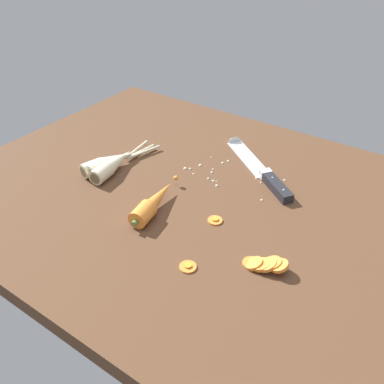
{
  "coord_description": "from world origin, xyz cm",
  "views": [
    {
      "loc": [
        45.57,
        -68.27,
        57.86
      ],
      "look_at": [
        0.0,
        -2.0,
        1.5
      ],
      "focal_mm": 38.66,
      "sensor_mm": 36.0,
      "label": 1
    }
  ],
  "objects_px": {
    "carrot_slice_stack": "(264,264)",
    "parsnip_mid_right": "(114,164)",
    "carrot_slice_stray_near": "(215,220)",
    "carrot_slice_stray_mid": "(188,266)",
    "whole_carrot": "(153,203)",
    "parsnip_front": "(112,162)",
    "parsnip_mid_left": "(110,162)",
    "chefs_knife": "(255,164)"
  },
  "relations": [
    {
      "from": "carrot_slice_stack",
      "to": "carrot_slice_stray_mid",
      "type": "height_order",
      "value": "carrot_slice_stack"
    },
    {
      "from": "parsnip_mid_right",
      "to": "carrot_slice_stray_mid",
      "type": "distance_m",
      "value": 0.4
    },
    {
      "from": "parsnip_front",
      "to": "whole_carrot",
      "type": "bearing_deg",
      "value": -21.35
    },
    {
      "from": "parsnip_front",
      "to": "parsnip_mid_left",
      "type": "height_order",
      "value": "same"
    },
    {
      "from": "parsnip_mid_left",
      "to": "carrot_slice_stray_near",
      "type": "bearing_deg",
      "value": -5.1
    },
    {
      "from": "chefs_knife",
      "to": "carrot_slice_stack",
      "type": "bearing_deg",
      "value": -60.03
    },
    {
      "from": "chefs_knife",
      "to": "parsnip_front",
      "type": "bearing_deg",
      "value": -143.63
    },
    {
      "from": "parsnip_mid_right",
      "to": "carrot_slice_stray_mid",
      "type": "bearing_deg",
      "value": -26.29
    },
    {
      "from": "parsnip_mid_left",
      "to": "carrot_slice_stray_mid",
      "type": "xyz_separation_m",
      "value": [
        0.38,
        -0.18,
        -0.02
      ]
    },
    {
      "from": "chefs_knife",
      "to": "whole_carrot",
      "type": "height_order",
      "value": "whole_carrot"
    },
    {
      "from": "carrot_slice_stack",
      "to": "carrot_slice_stray_near",
      "type": "bearing_deg",
      "value": 156.1
    },
    {
      "from": "parsnip_mid_right",
      "to": "carrot_slice_stray_near",
      "type": "bearing_deg",
      "value": -4.85
    },
    {
      "from": "carrot_slice_stack",
      "to": "carrot_slice_stray_near",
      "type": "height_order",
      "value": "carrot_slice_stack"
    },
    {
      "from": "parsnip_front",
      "to": "parsnip_mid_left",
      "type": "xyz_separation_m",
      "value": [
        -0.01,
        -0.0,
        -0.0
      ]
    },
    {
      "from": "carrot_slice_stray_near",
      "to": "carrot_slice_stray_mid",
      "type": "relative_size",
      "value": 0.98
    },
    {
      "from": "parsnip_mid_left",
      "to": "carrot_slice_stack",
      "type": "height_order",
      "value": "parsnip_mid_left"
    },
    {
      "from": "carrot_slice_stray_mid",
      "to": "whole_carrot",
      "type": "bearing_deg",
      "value": 148.39
    },
    {
      "from": "parsnip_front",
      "to": "parsnip_mid_right",
      "type": "xyz_separation_m",
      "value": [
        0.01,
        -0.0,
        -0.0
      ]
    },
    {
      "from": "parsnip_mid_left",
      "to": "carrot_slice_stack",
      "type": "relative_size",
      "value": 2.64
    },
    {
      "from": "carrot_slice_stray_near",
      "to": "carrot_slice_stack",
      "type": "bearing_deg",
      "value": -23.9
    },
    {
      "from": "whole_carrot",
      "to": "carrot_slice_stack",
      "type": "bearing_deg",
      "value": -4.24
    },
    {
      "from": "carrot_slice_stack",
      "to": "parsnip_mid_right",
      "type": "bearing_deg",
      "value": 168.77
    },
    {
      "from": "parsnip_mid_left",
      "to": "carrot_slice_stray_mid",
      "type": "bearing_deg",
      "value": -25.66
    },
    {
      "from": "chefs_knife",
      "to": "parsnip_mid_left",
      "type": "xyz_separation_m",
      "value": [
        -0.31,
        -0.23,
        0.01
      ]
    },
    {
      "from": "chefs_knife",
      "to": "parsnip_front",
      "type": "xyz_separation_m",
      "value": [
        -0.31,
        -0.23,
        0.01
      ]
    },
    {
      "from": "carrot_slice_stray_mid",
      "to": "parsnip_front",
      "type": "bearing_deg",
      "value": 153.75
    },
    {
      "from": "parsnip_mid_left",
      "to": "parsnip_mid_right",
      "type": "height_order",
      "value": "same"
    },
    {
      "from": "chefs_knife",
      "to": "carrot_slice_stack",
      "type": "xyz_separation_m",
      "value": [
        0.19,
        -0.33,
        0.0
      ]
    },
    {
      "from": "carrot_slice_stray_mid",
      "to": "carrot_slice_stray_near",
      "type": "bearing_deg",
      "value": 102.01
    },
    {
      "from": "parsnip_front",
      "to": "carrot_slice_stray_mid",
      "type": "bearing_deg",
      "value": -26.25
    },
    {
      "from": "parsnip_front",
      "to": "carrot_slice_stray_near",
      "type": "bearing_deg",
      "value": -5.5
    },
    {
      "from": "whole_carrot",
      "to": "parsnip_front",
      "type": "xyz_separation_m",
      "value": [
        -0.2,
        0.08,
        -0.0
      ]
    },
    {
      "from": "parsnip_mid_right",
      "to": "carrot_slice_stack",
      "type": "height_order",
      "value": "parsnip_mid_right"
    },
    {
      "from": "parsnip_mid_left",
      "to": "carrot_slice_stray_near",
      "type": "relative_size",
      "value": 7.13
    },
    {
      "from": "whole_carrot",
      "to": "carrot_slice_stack",
      "type": "distance_m",
      "value": 0.29
    },
    {
      "from": "parsnip_mid_left",
      "to": "parsnip_mid_right",
      "type": "xyz_separation_m",
      "value": [
        0.02,
        -0.0,
        -0.0
      ]
    },
    {
      "from": "carrot_slice_stack",
      "to": "carrot_slice_stray_near",
      "type": "xyz_separation_m",
      "value": [
        -0.15,
        0.07,
        -0.01
      ]
    },
    {
      "from": "parsnip_mid_right",
      "to": "whole_carrot",
      "type": "bearing_deg",
      "value": -21.15
    },
    {
      "from": "parsnip_front",
      "to": "carrot_slice_stack",
      "type": "height_order",
      "value": "parsnip_front"
    },
    {
      "from": "chefs_knife",
      "to": "whole_carrot",
      "type": "relative_size",
      "value": 1.48
    },
    {
      "from": "carrot_slice_stray_mid",
      "to": "carrot_slice_stack",
      "type": "bearing_deg",
      "value": 34.25
    },
    {
      "from": "chefs_knife",
      "to": "whole_carrot",
      "type": "bearing_deg",
      "value": -108.7
    }
  ]
}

